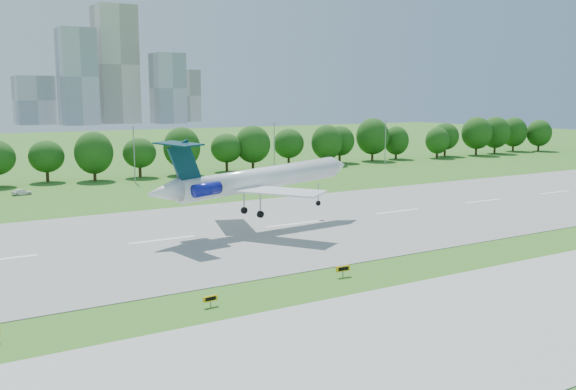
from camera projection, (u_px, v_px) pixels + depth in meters
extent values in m
plane|color=#2A6A1C|center=(254.00, 289.00, 62.33)|extent=(600.00, 600.00, 0.00)
cube|color=gray|center=(163.00, 240.00, 83.42)|extent=(400.00, 45.00, 0.08)
cube|color=#ADADA8|center=(370.00, 351.00, 47.14)|extent=(400.00, 23.00, 0.08)
cylinder|color=#382314|center=(142.00, 169.00, 149.97)|extent=(0.70, 0.70, 3.60)
sphere|color=#184310|center=(142.00, 150.00, 149.30)|extent=(8.40, 8.40, 8.40)
cylinder|color=#382314|center=(288.00, 160.00, 170.57)|extent=(0.70, 0.70, 3.60)
sphere|color=#184310|center=(288.00, 144.00, 169.90)|extent=(8.40, 8.40, 8.40)
cylinder|color=#382314|center=(402.00, 153.00, 191.16)|extent=(0.70, 0.70, 3.60)
sphere|color=#184310|center=(403.00, 138.00, 190.49)|extent=(8.40, 8.40, 8.40)
cylinder|color=#382314|center=(494.00, 148.00, 211.76)|extent=(0.70, 0.70, 3.60)
sphere|color=#184310|center=(495.00, 134.00, 211.09)|extent=(8.40, 8.40, 8.40)
cylinder|color=gray|center=(134.00, 155.00, 138.32)|extent=(0.24, 0.24, 12.00)
cube|color=gray|center=(133.00, 127.00, 137.39)|extent=(0.90, 0.25, 0.18)
cylinder|color=gray|center=(274.00, 148.00, 156.34)|extent=(0.24, 0.24, 12.00)
cube|color=gray|center=(274.00, 123.00, 155.41)|extent=(0.90, 0.25, 0.18)
cylinder|color=gray|center=(385.00, 143.00, 174.36)|extent=(0.24, 0.24, 12.00)
cube|color=gray|center=(386.00, 121.00, 173.43)|extent=(0.90, 0.25, 0.18)
cube|color=#B2B2B7|center=(77.00, 77.00, 416.81)|extent=(22.00, 22.00, 62.00)
cube|color=beige|center=(116.00, 65.00, 443.54)|extent=(26.00, 26.00, 80.00)
cube|color=#B2B2B7|center=(168.00, 89.00, 444.55)|extent=(20.00, 20.00, 48.00)
cube|color=beige|center=(185.00, 96.00, 478.25)|extent=(18.00, 18.00, 38.00)
cube|color=#B2B2B7|center=(34.00, 100.00, 428.34)|extent=(24.00, 24.00, 32.00)
cylinder|color=white|center=(262.00, 178.00, 89.99)|extent=(26.78, 6.57, 4.56)
cone|color=white|center=(338.00, 166.00, 98.98)|extent=(3.37, 3.46, 3.24)
cone|color=white|center=(164.00, 192.00, 80.52)|extent=(4.77, 3.64, 3.32)
cube|color=white|center=(280.00, 191.00, 84.40)|extent=(9.90, 12.05, 0.47)
cube|color=white|center=(228.00, 182.00, 93.90)|extent=(7.65, 12.27, 0.47)
cube|color=#042936|center=(184.00, 163.00, 81.86)|extent=(4.73, 1.06, 6.02)
cube|color=#042936|center=(178.00, 144.00, 80.93)|extent=(3.91, 8.69, 0.35)
cylinder|color=navy|center=(206.00, 189.00, 81.69)|extent=(3.98, 2.16, 1.88)
cylinder|color=navy|center=(188.00, 186.00, 85.22)|extent=(3.98, 2.16, 1.88)
cylinder|color=gray|center=(318.00, 193.00, 97.05)|extent=(0.18, 0.18, 3.09)
cylinder|color=black|center=(318.00, 203.00, 97.28)|extent=(0.82, 0.37, 0.79)
cylinder|color=gray|center=(260.00, 203.00, 87.87)|extent=(0.21, 0.21, 3.09)
cylinder|color=black|center=(260.00, 214.00, 88.11)|extent=(1.01, 0.52, 0.97)
cylinder|color=gray|center=(244.00, 200.00, 90.86)|extent=(0.21, 0.21, 3.09)
cylinder|color=black|center=(244.00, 210.00, 91.09)|extent=(1.01, 0.52, 0.97)
cube|color=gray|center=(210.00, 303.00, 57.11)|extent=(0.10, 0.10, 0.62)
cube|color=#EBAE0C|center=(210.00, 299.00, 57.04)|extent=(1.42, 0.28, 0.49)
cube|color=black|center=(211.00, 299.00, 56.96)|extent=(1.06, 0.11, 0.31)
cube|color=gray|center=(343.00, 273.00, 66.56)|extent=(0.11, 0.11, 0.72)
cube|color=#EBAE0C|center=(343.00, 269.00, 66.48)|extent=(1.66, 0.25, 0.57)
cube|color=black|center=(343.00, 269.00, 66.39)|extent=(1.24, 0.07, 0.36)
imported|color=white|center=(22.00, 192.00, 121.75)|extent=(3.67, 1.75, 1.21)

